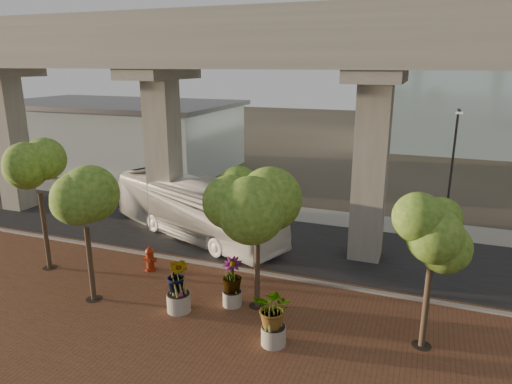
% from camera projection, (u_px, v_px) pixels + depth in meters
% --- Properties ---
extents(ground, '(160.00, 160.00, 0.00)m').
position_uv_depth(ground, '(245.00, 255.00, 24.41)').
color(ground, '#363227').
rests_on(ground, ground).
extents(brick_plaza, '(70.00, 13.00, 0.06)m').
position_uv_depth(brick_plaza, '(166.00, 334.00, 17.20)').
color(brick_plaza, brown).
rests_on(brick_plaza, ground).
extents(asphalt_road, '(90.00, 8.00, 0.04)m').
position_uv_depth(asphalt_road, '(258.00, 241.00, 26.20)').
color(asphalt_road, black).
rests_on(asphalt_road, ground).
extents(curb_strip, '(70.00, 0.25, 0.16)m').
position_uv_depth(curb_strip, '(230.00, 268.00, 22.58)').
color(curb_strip, gray).
rests_on(curb_strip, ground).
extents(far_sidewalk, '(90.00, 3.00, 0.06)m').
position_uv_depth(far_sidewalk, '(286.00, 213.00, 31.15)').
color(far_sidewalk, gray).
rests_on(far_sidewalk, ground).
extents(transit_viaduct, '(72.00, 5.60, 12.40)m').
position_uv_depth(transit_viaduct, '(259.00, 114.00, 24.22)').
color(transit_viaduct, '#99958B').
rests_on(transit_viaduct, ground).
extents(station_pavilion, '(23.00, 13.00, 6.30)m').
position_uv_depth(station_pavilion, '(117.00, 134.00, 44.73)').
color(station_pavilion, silver).
rests_on(station_pavilion, ground).
extents(transit_bus, '(12.39, 7.30, 3.40)m').
position_uv_depth(transit_bus, '(195.00, 208.00, 26.61)').
color(transit_bus, silver).
rests_on(transit_bus, ground).
extents(fire_hydrant, '(0.62, 0.55, 1.23)m').
position_uv_depth(fire_hydrant, '(150.00, 259.00, 22.30)').
color(fire_hydrant, maroon).
rests_on(fire_hydrant, ground).
extents(planter_front, '(2.01, 2.01, 2.21)m').
position_uv_depth(planter_front, '(274.00, 311.00, 16.18)').
color(planter_front, '#A49E94').
rests_on(planter_front, ground).
extents(planter_right, '(1.99, 1.99, 2.12)m').
position_uv_depth(planter_right, '(232.00, 277.00, 18.86)').
color(planter_right, gray).
rests_on(planter_right, ground).
extents(planter_left, '(2.17, 2.17, 2.39)m').
position_uv_depth(planter_left, '(178.00, 278.00, 18.38)').
color(planter_left, gray).
rests_on(planter_left, ground).
extents(street_tree_far_west, '(3.21, 3.21, 6.28)m').
position_uv_depth(street_tree_far_west, '(38.00, 174.00, 21.41)').
color(street_tree_far_west, '#483829').
rests_on(street_tree_far_west, ground).
extents(street_tree_near_west, '(3.82, 3.82, 6.14)m').
position_uv_depth(street_tree_near_west, '(84.00, 202.00, 18.50)').
color(street_tree_near_west, '#483829').
rests_on(street_tree_near_west, ground).
extents(street_tree_near_east, '(4.08, 4.08, 6.82)m').
position_uv_depth(street_tree_near_east, '(257.00, 193.00, 17.79)').
color(street_tree_near_east, '#483829').
rests_on(street_tree_near_east, ground).
extents(street_tree_far_east, '(3.04, 3.04, 5.64)m').
position_uv_depth(street_tree_far_east, '(434.00, 236.00, 15.30)').
color(street_tree_far_east, '#483829').
rests_on(street_tree_far_east, ground).
extents(streetlamp_west, '(0.37, 1.08, 7.46)m').
position_uv_depth(streetlamp_west, '(165.00, 143.00, 32.86)').
color(streetlamp_west, '#2A2B2F').
rests_on(streetlamp_west, ground).
extents(streetlamp_east, '(0.37, 1.08, 7.43)m').
position_uv_depth(streetlamp_east, '(452.00, 164.00, 25.93)').
color(streetlamp_east, '#2E2D32').
rests_on(streetlamp_east, ground).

